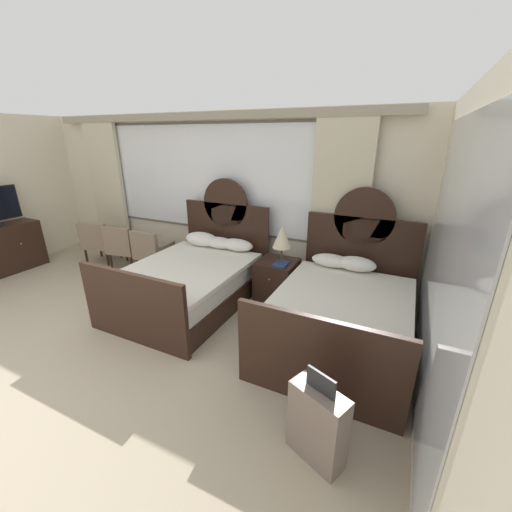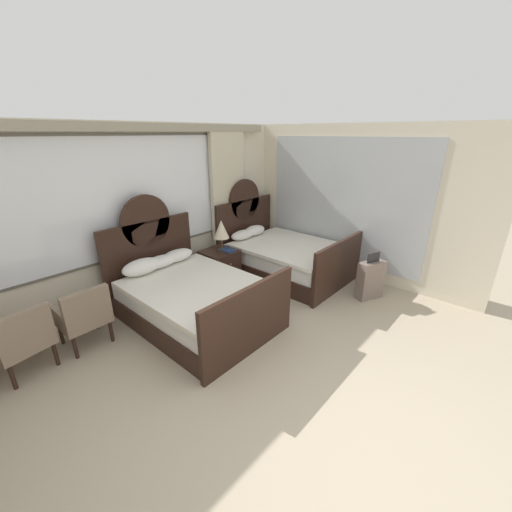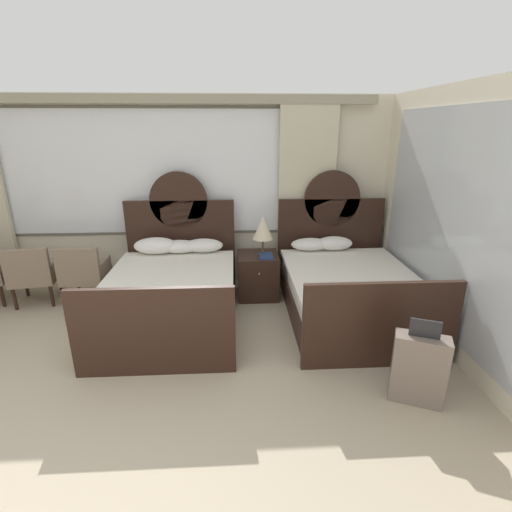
{
  "view_description": "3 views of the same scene",
  "coord_description": "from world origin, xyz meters",
  "px_view_note": "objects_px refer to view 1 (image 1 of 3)",
  "views": [
    {
      "loc": [
        3.18,
        -0.88,
        2.33
      ],
      "look_at": [
        1.56,
        2.47,
        0.93
      ],
      "focal_mm": 22.46,
      "sensor_mm": 36.0,
      "label": 1
    },
    {
      "loc": [
        -1.91,
        -0.77,
        2.55
      ],
      "look_at": [
        1.33,
        2.09,
        0.87
      ],
      "focal_mm": 22.34,
      "sensor_mm": 36.0,
      "label": 2
    },
    {
      "loc": [
        1.27,
        -1.72,
        2.29
      ],
      "look_at": [
        1.5,
        2.33,
        0.88
      ],
      "focal_mm": 26.48,
      "sensor_mm": 36.0,
      "label": 3
    }
  ],
  "objects_px": {
    "bed_near_window": "(193,279)",
    "armchair_by_window_left": "(152,250)",
    "nightstand_between_beds": "(277,280)",
    "armchair_by_window_centre": "(124,245)",
    "armchair_by_window_right": "(99,240)",
    "suitcase_on_floor": "(317,424)",
    "book_on_nightstand": "(281,264)",
    "bed_near_mirror": "(342,313)",
    "table_lamp_on_nightstand": "(282,237)"
  },
  "relations": [
    {
      "from": "bed_near_window",
      "to": "nightstand_between_beds",
      "type": "xyz_separation_m",
      "value": [
        1.09,
        0.6,
        -0.06
      ]
    },
    {
      "from": "bed_near_window",
      "to": "armchair_by_window_centre",
      "type": "xyz_separation_m",
      "value": [
        -1.91,
        0.52,
        0.08
      ]
    },
    {
      "from": "armchair_by_window_left",
      "to": "armchair_by_window_centre",
      "type": "bearing_deg",
      "value": 179.92
    },
    {
      "from": "table_lamp_on_nightstand",
      "to": "nightstand_between_beds",
      "type": "bearing_deg",
      "value": 170.04
    },
    {
      "from": "armchair_by_window_left",
      "to": "armchair_by_window_right",
      "type": "relative_size",
      "value": 1.0
    },
    {
      "from": "armchair_by_window_right",
      "to": "suitcase_on_floor",
      "type": "distance_m",
      "value": 5.36
    },
    {
      "from": "bed_near_mirror",
      "to": "suitcase_on_floor",
      "type": "distance_m",
      "value": 1.63
    },
    {
      "from": "nightstand_between_beds",
      "to": "armchair_by_window_centre",
      "type": "relative_size",
      "value": 0.75
    },
    {
      "from": "armchair_by_window_centre",
      "to": "suitcase_on_floor",
      "type": "distance_m",
      "value": 4.76
    },
    {
      "from": "bed_near_mirror",
      "to": "table_lamp_on_nightstand",
      "type": "xyz_separation_m",
      "value": [
        -1.02,
        0.61,
        0.63
      ]
    },
    {
      "from": "armchair_by_window_centre",
      "to": "suitcase_on_floor",
      "type": "bearing_deg",
      "value": -27.01
    },
    {
      "from": "table_lamp_on_nightstand",
      "to": "suitcase_on_floor",
      "type": "distance_m",
      "value": 2.61
    },
    {
      "from": "nightstand_between_beds",
      "to": "table_lamp_on_nightstand",
      "type": "distance_m",
      "value": 0.69
    },
    {
      "from": "book_on_nightstand",
      "to": "bed_near_mirror",
      "type": "bearing_deg",
      "value": -27.42
    },
    {
      "from": "bed_near_window",
      "to": "armchair_by_window_right",
      "type": "bearing_deg",
      "value": 168.49
    },
    {
      "from": "bed_near_window",
      "to": "book_on_nightstand",
      "type": "xyz_separation_m",
      "value": [
        1.19,
        0.49,
        0.26
      ]
    },
    {
      "from": "bed_near_window",
      "to": "suitcase_on_floor",
      "type": "distance_m",
      "value": 2.85
    },
    {
      "from": "armchair_by_window_left",
      "to": "armchair_by_window_centre",
      "type": "relative_size",
      "value": 1.0
    },
    {
      "from": "table_lamp_on_nightstand",
      "to": "book_on_nightstand",
      "type": "bearing_deg",
      "value": -69.42
    },
    {
      "from": "book_on_nightstand",
      "to": "suitcase_on_floor",
      "type": "relative_size",
      "value": 0.33
    },
    {
      "from": "armchair_by_window_centre",
      "to": "armchair_by_window_right",
      "type": "distance_m",
      "value": 0.66
    },
    {
      "from": "bed_near_window",
      "to": "nightstand_between_beds",
      "type": "bearing_deg",
      "value": 29.03
    },
    {
      "from": "book_on_nightstand",
      "to": "suitcase_on_floor",
      "type": "xyz_separation_m",
      "value": [
        1.14,
        -2.13,
        -0.31
      ]
    },
    {
      "from": "book_on_nightstand",
      "to": "suitcase_on_floor",
      "type": "bearing_deg",
      "value": -61.9
    },
    {
      "from": "book_on_nightstand",
      "to": "suitcase_on_floor",
      "type": "height_order",
      "value": "suitcase_on_floor"
    },
    {
      "from": "armchair_by_window_right",
      "to": "book_on_nightstand",
      "type": "bearing_deg",
      "value": -0.46
    },
    {
      "from": "table_lamp_on_nightstand",
      "to": "book_on_nightstand",
      "type": "xyz_separation_m",
      "value": [
        0.04,
        -0.1,
        -0.36
      ]
    },
    {
      "from": "table_lamp_on_nightstand",
      "to": "armchair_by_window_left",
      "type": "xyz_separation_m",
      "value": [
        -2.4,
        -0.07,
        -0.54
      ]
    },
    {
      "from": "bed_near_window",
      "to": "bed_near_mirror",
      "type": "distance_m",
      "value": 2.17
    },
    {
      "from": "bed_near_mirror",
      "to": "nightstand_between_beds",
      "type": "height_order",
      "value": "bed_near_mirror"
    },
    {
      "from": "armchair_by_window_left",
      "to": "suitcase_on_floor",
      "type": "height_order",
      "value": "armchair_by_window_left"
    },
    {
      "from": "book_on_nightstand",
      "to": "armchair_by_window_right",
      "type": "distance_m",
      "value": 3.77
    },
    {
      "from": "book_on_nightstand",
      "to": "bed_near_window",
      "type": "bearing_deg",
      "value": -157.52
    },
    {
      "from": "nightstand_between_beds",
      "to": "armchair_by_window_right",
      "type": "relative_size",
      "value": 0.75
    },
    {
      "from": "table_lamp_on_nightstand",
      "to": "armchair_by_window_centre",
      "type": "relative_size",
      "value": 0.66
    },
    {
      "from": "bed_near_mirror",
      "to": "nightstand_between_beds",
      "type": "relative_size",
      "value": 3.58
    },
    {
      "from": "nightstand_between_beds",
      "to": "suitcase_on_floor",
      "type": "height_order",
      "value": "suitcase_on_floor"
    },
    {
      "from": "bed_near_window",
      "to": "armchair_by_window_right",
      "type": "distance_m",
      "value": 2.62
    },
    {
      "from": "bed_near_window",
      "to": "armchair_by_window_left",
      "type": "relative_size",
      "value": 2.67
    },
    {
      "from": "book_on_nightstand",
      "to": "armchair_by_window_left",
      "type": "relative_size",
      "value": 0.32
    },
    {
      "from": "table_lamp_on_nightstand",
      "to": "armchair_by_window_right",
      "type": "height_order",
      "value": "table_lamp_on_nightstand"
    },
    {
      "from": "bed_near_window",
      "to": "armchair_by_window_right",
      "type": "relative_size",
      "value": 2.67
    },
    {
      "from": "bed_near_window",
      "to": "armchair_by_window_centre",
      "type": "relative_size",
      "value": 2.67
    },
    {
      "from": "suitcase_on_floor",
      "to": "nightstand_between_beds",
      "type": "bearing_deg",
      "value": 118.99
    },
    {
      "from": "armchair_by_window_centre",
      "to": "suitcase_on_floor",
      "type": "height_order",
      "value": "armchair_by_window_centre"
    },
    {
      "from": "bed_near_mirror",
      "to": "armchair_by_window_right",
      "type": "height_order",
      "value": "bed_near_mirror"
    },
    {
      "from": "armchair_by_window_left",
      "to": "armchair_by_window_centre",
      "type": "distance_m",
      "value": 0.66
    },
    {
      "from": "bed_near_window",
      "to": "book_on_nightstand",
      "type": "relative_size",
      "value": 8.44
    },
    {
      "from": "nightstand_between_beds",
      "to": "armchair_by_window_right",
      "type": "bearing_deg",
      "value": -178.73
    },
    {
      "from": "bed_near_mirror",
      "to": "suitcase_on_floor",
      "type": "xyz_separation_m",
      "value": [
        0.16,
        -1.63,
        -0.04
      ]
    }
  ]
}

